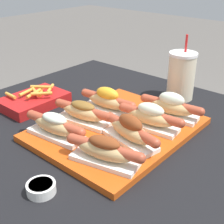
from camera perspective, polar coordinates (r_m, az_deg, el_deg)
patio_table at (r=1.14m, az=-1.60°, el=-19.64°), size 1.02×1.05×0.72m
serving_tray at (r=0.91m, az=0.95°, el=-3.12°), size 0.46×0.37×0.02m
hot_dog_0 at (r=0.74m, az=-1.40°, el=-7.04°), size 0.10×0.20×0.07m
hot_dog_1 at (r=0.82m, az=3.36°, el=-3.41°), size 0.09×0.21×0.08m
hot_dog_2 at (r=0.89m, az=7.03°, el=-0.88°), size 0.08×0.21×0.08m
hot_dog_3 at (r=0.97m, az=10.75°, el=1.05°), size 0.08×0.21×0.08m
hot_dog_4 at (r=0.86m, az=-10.38°, el=-2.47°), size 0.08×0.21×0.07m
hot_dog_5 at (r=0.92m, az=-5.31°, el=-0.06°), size 0.08×0.21×0.07m
hot_dog_6 at (r=0.99m, az=-0.84°, el=2.09°), size 0.08×0.21×0.08m
sauce_bowl at (r=0.71m, az=-12.83°, el=-13.33°), size 0.06×0.06×0.02m
drink_cup at (r=1.14m, az=12.55°, el=6.48°), size 0.10×0.10×0.23m
fries_basket at (r=1.11m, az=-14.08°, el=2.09°), size 0.22×0.15×0.06m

